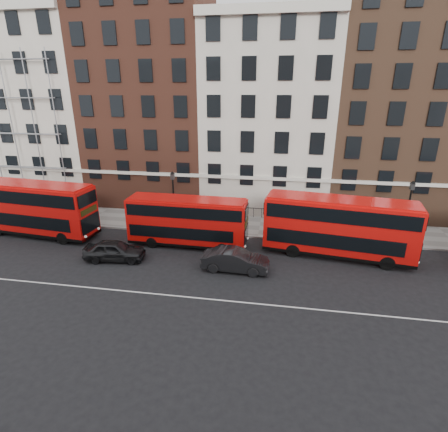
% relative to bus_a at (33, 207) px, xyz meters
% --- Properties ---
extents(ground, '(120.00, 120.00, 0.00)m').
position_rel_bus_a_xyz_m(ground, '(19.67, -5.54, -2.56)').
color(ground, black).
rests_on(ground, ground).
extents(pavement, '(80.00, 5.00, 0.15)m').
position_rel_bus_a_xyz_m(pavement, '(19.67, 4.96, -2.48)').
color(pavement, slate).
rests_on(pavement, ground).
extents(kerb, '(80.00, 0.30, 0.16)m').
position_rel_bus_a_xyz_m(kerb, '(19.67, 2.46, -2.48)').
color(kerb, gray).
rests_on(kerb, ground).
extents(road_centre_line, '(70.00, 0.12, 0.01)m').
position_rel_bus_a_xyz_m(road_centre_line, '(19.67, -7.54, -2.55)').
color(road_centre_line, white).
rests_on(road_centre_line, ground).
extents(building_terrace, '(64.00, 11.95, 22.00)m').
position_rel_bus_a_xyz_m(building_terrace, '(19.36, 12.34, 7.68)').
color(building_terrace, '#BCB2A2').
rests_on(building_terrace, ground).
extents(bus_a, '(11.56, 3.84, 4.77)m').
position_rel_bus_a_xyz_m(bus_a, '(0.00, 0.00, 0.00)').
color(bus_a, red).
rests_on(bus_a, ground).
extents(bus_b, '(9.84, 2.60, 4.11)m').
position_rel_bus_a_xyz_m(bus_b, '(13.97, -0.00, -0.35)').
color(bus_b, red).
rests_on(bus_b, ground).
extents(bus_c, '(11.44, 4.21, 4.70)m').
position_rel_bus_a_xyz_m(bus_c, '(25.91, 0.00, -0.04)').
color(bus_c, red).
rests_on(bus_c, ground).
extents(car_rear, '(4.79, 2.38, 1.57)m').
position_rel_bus_a_xyz_m(car_rear, '(9.17, -3.49, -1.77)').
color(car_rear, black).
rests_on(car_rear, ground).
extents(car_front, '(4.89, 1.84, 1.60)m').
position_rel_bus_a_xyz_m(car_front, '(18.49, -3.58, -1.76)').
color(car_front, '#242427').
rests_on(car_front, ground).
extents(lamp_post_left, '(0.44, 0.44, 5.33)m').
position_rel_bus_a_xyz_m(lamp_post_left, '(11.81, 3.43, 0.52)').
color(lamp_post_left, black).
rests_on(lamp_post_left, pavement).
extents(lamp_post_right, '(0.44, 0.44, 5.33)m').
position_rel_bus_a_xyz_m(lamp_post_right, '(31.86, 3.45, 0.52)').
color(lamp_post_right, black).
rests_on(lamp_post_right, pavement).
extents(iron_railings, '(6.60, 0.06, 1.00)m').
position_rel_bus_a_xyz_m(iron_railings, '(19.67, 7.16, -1.91)').
color(iron_railings, black).
rests_on(iron_railings, pavement).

